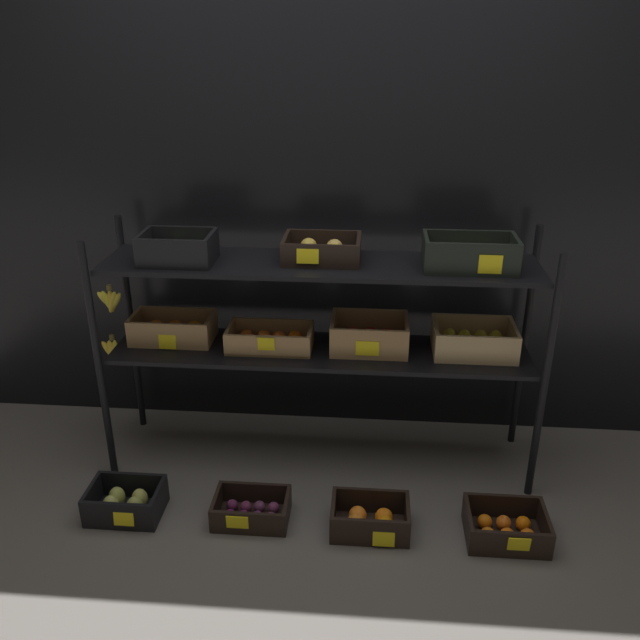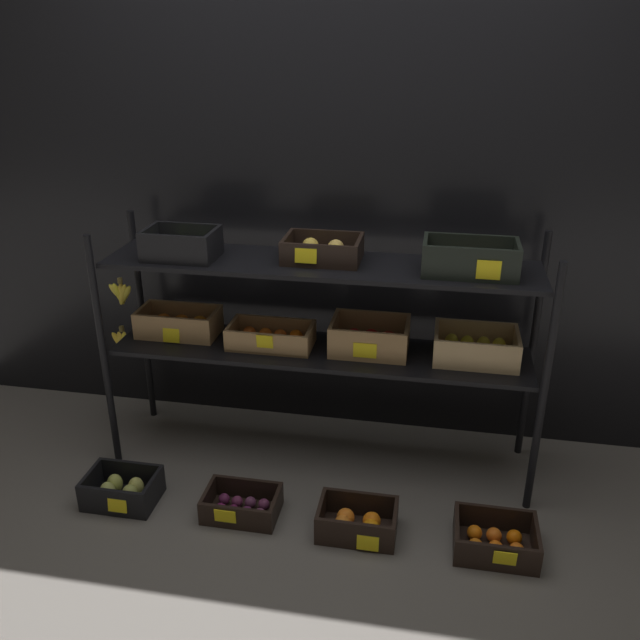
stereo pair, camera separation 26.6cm
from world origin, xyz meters
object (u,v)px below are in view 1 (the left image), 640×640
Objects in this scene: display_rack at (321,311)px; crate_ground_orange at (370,520)px; crate_ground_pear at (126,503)px; crate_ground_plum at (252,511)px; crate_ground_tangerine at (506,528)px.

crate_ground_orange is at bearing -64.41° from display_rack.
display_rack is at bearing 31.97° from crate_ground_pear.
crate_ground_orange is at bearing -2.89° from crate_ground_plum.
display_rack is at bearing 62.28° from crate_ground_plum.
crate_ground_plum is 1.03m from crate_ground_tangerine.
crate_ground_pear reaches higher than crate_ground_orange.
crate_ground_pear is at bearing 179.39° from crate_ground_tangerine.
crate_ground_pear is at bearing -148.03° from display_rack.
crate_ground_orange is (0.49, -0.02, 0.01)m from crate_ground_plum.
crate_ground_tangerine is (1.56, -0.02, -0.01)m from crate_ground_pear.
crate_ground_tangerine reaches higher than crate_ground_plum.
crate_ground_pear is 0.95× the size of crate_ground_tangerine.
display_rack reaches higher than crate_ground_orange.
crate_ground_orange is at bearing -0.84° from crate_ground_pear.
crate_ground_orange is 0.99× the size of crate_ground_tangerine.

